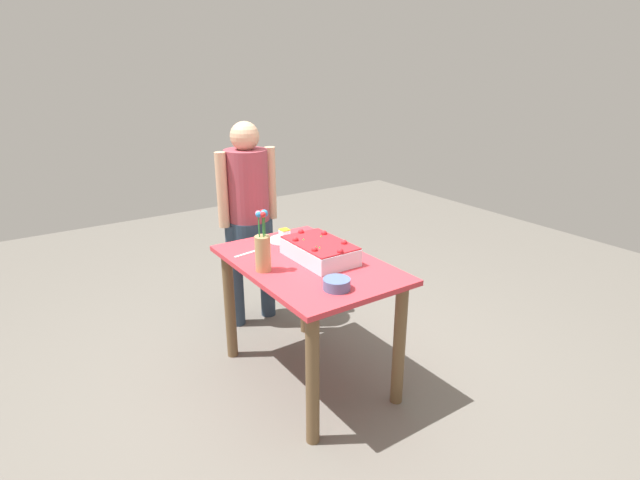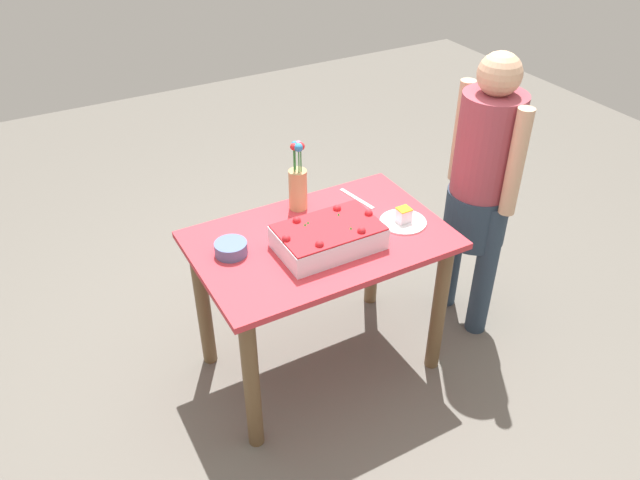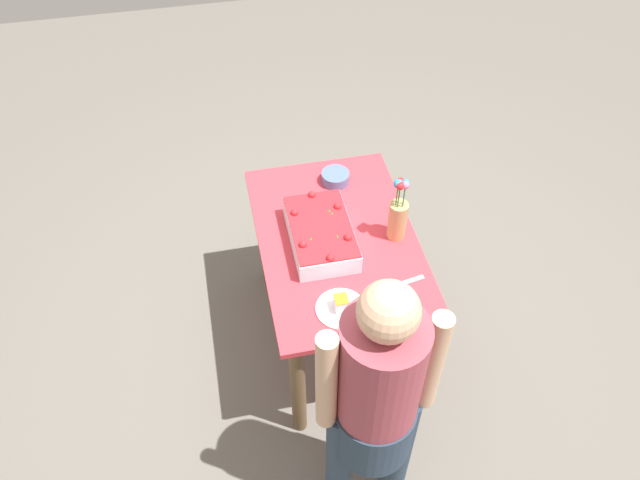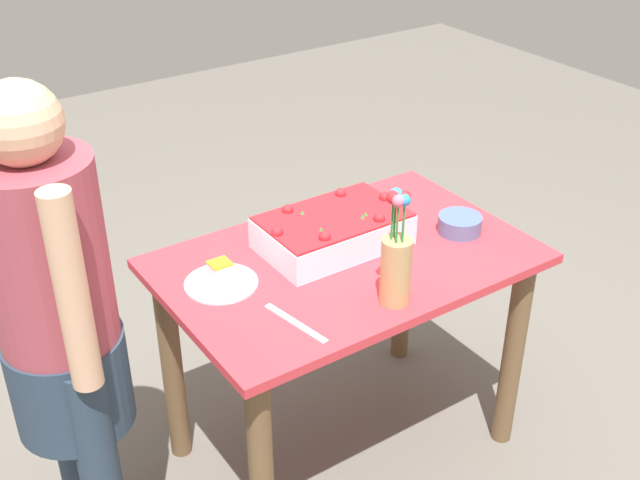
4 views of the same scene
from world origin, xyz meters
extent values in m
plane|color=#645F57|center=(0.00, 0.00, 0.00)|extent=(8.00, 8.00, 0.00)
cube|color=#CC343E|center=(0.00, 0.00, 0.76)|extent=(1.13, 0.73, 0.03)
cylinder|color=brown|center=(-0.49, -0.29, 0.37)|extent=(0.07, 0.07, 0.75)
cylinder|color=brown|center=(0.49, -0.29, 0.37)|extent=(0.07, 0.07, 0.75)
cylinder|color=brown|center=(-0.49, 0.29, 0.37)|extent=(0.07, 0.07, 0.75)
cylinder|color=brown|center=(0.49, 0.29, 0.37)|extent=(0.07, 0.07, 0.75)
cube|color=white|center=(0.01, 0.08, 0.83)|extent=(0.45, 0.28, 0.10)
cube|color=red|center=(0.01, 0.08, 0.88)|extent=(0.44, 0.27, 0.01)
sphere|color=red|center=(0.21, 0.08, 0.89)|extent=(0.04, 0.04, 0.04)
sphere|color=red|center=(0.11, 0.18, 0.89)|extent=(0.04, 0.04, 0.04)
sphere|color=red|center=(-0.10, 0.18, 0.89)|extent=(0.04, 0.04, 0.04)
sphere|color=red|center=(-0.20, 0.08, 0.89)|extent=(0.04, 0.04, 0.04)
sphere|color=red|center=(-0.10, -0.02, 0.89)|extent=(0.04, 0.04, 0.04)
sphere|color=red|center=(0.11, -0.02, 0.89)|extent=(0.04, 0.04, 0.04)
cone|color=#2D8438|center=(0.09, 0.03, 0.88)|extent=(0.02, 0.02, 0.02)
cone|color=#2D8438|center=(0.07, 0.02, 0.88)|extent=(0.02, 0.02, 0.02)
cone|color=#2D8438|center=(-0.08, 0.02, 0.88)|extent=(0.02, 0.02, 0.02)
cone|color=#2D8438|center=(-0.07, 0.14, 0.88)|extent=(0.02, 0.02, 0.02)
cylinder|color=white|center=(-0.39, 0.08, 0.78)|extent=(0.21, 0.21, 0.01)
cube|color=white|center=(-0.39, 0.08, 0.82)|extent=(0.06, 0.06, 0.06)
cube|color=#F9AA1F|center=(-0.39, 0.08, 0.85)|extent=(0.06, 0.06, 0.01)
cube|color=silver|center=(-0.32, -0.20, 0.78)|extent=(0.06, 0.23, 0.00)
cylinder|color=tan|center=(-0.03, -0.27, 0.88)|extent=(0.09, 0.09, 0.20)
cylinder|color=#2D8438|center=(-0.01, -0.27, 1.04)|extent=(0.01, 0.01, 0.13)
sphere|color=red|center=(-0.01, -0.27, 1.10)|extent=(0.03, 0.03, 0.03)
cylinder|color=#2D8438|center=(-0.03, -0.25, 1.04)|extent=(0.01, 0.01, 0.13)
sphere|color=#2F84C4|center=(-0.03, -0.25, 1.10)|extent=(0.04, 0.04, 0.04)
cylinder|color=#2D8438|center=(-0.04, -0.26, 1.04)|extent=(0.01, 0.01, 0.13)
sphere|color=red|center=(-0.04, -0.26, 1.10)|extent=(0.04, 0.04, 0.04)
cylinder|color=#2D8438|center=(-0.04, -0.28, 1.04)|extent=(0.01, 0.01, 0.13)
sphere|color=#E2678C|center=(-0.04, -0.28, 1.10)|extent=(0.03, 0.03, 0.03)
cylinder|color=#2D8438|center=(-0.03, -0.29, 1.04)|extent=(0.01, 0.01, 0.13)
sphere|color=#2E7EC4|center=(-0.03, -0.29, 1.10)|extent=(0.03, 0.03, 0.03)
cylinder|color=#506696|center=(0.39, -0.08, 0.80)|extent=(0.14, 0.14, 0.06)
cylinder|color=#29384B|center=(-0.86, 0.19, 0.39)|extent=(0.11, 0.11, 0.78)
cylinder|color=#29384B|center=(-0.86, 0.06, 0.66)|extent=(0.31, 0.32, 0.28)
cylinder|color=#9C3F4B|center=(-0.86, 0.06, 1.04)|extent=(0.30, 0.30, 0.52)
sphere|color=tan|center=(-0.86, 0.06, 1.39)|extent=(0.20, 0.20, 0.20)
cylinder|color=tan|center=(-0.86, -0.13, 1.04)|extent=(0.08, 0.08, 0.52)
cylinder|color=tan|center=(-0.86, 0.24, 1.04)|extent=(0.08, 0.08, 0.52)
camera|label=1|loc=(2.25, -1.44, 1.86)|focal=28.00mm
camera|label=2|loc=(1.11, 1.99, 2.35)|focal=35.00mm
camera|label=3|loc=(-1.90, 0.49, 2.91)|focal=35.00mm
camera|label=4|loc=(-1.24, -1.69, 2.06)|focal=45.00mm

